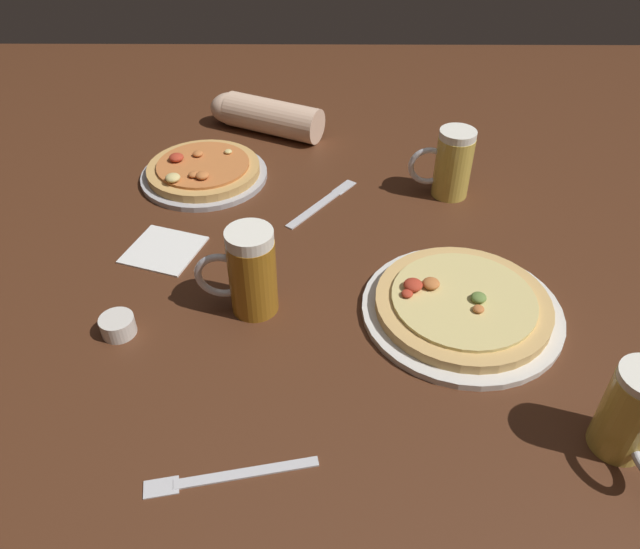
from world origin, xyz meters
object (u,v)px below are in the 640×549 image
at_px(pizza_plate_far, 204,171).
at_px(beer_mug_amber, 451,164).
at_px(beer_mug_dark, 250,272).
at_px(napkin_folded, 164,249).
at_px(beer_mug_pale, 633,415).
at_px(ramekin_sauce, 118,326).
at_px(knife_right, 322,202).
at_px(pizza_plate_near, 462,306).
at_px(diner_arm, 262,115).
at_px(fork_left, 227,475).

height_order(pizza_plate_far, beer_mug_amber, beer_mug_amber).
relative_size(beer_mug_dark, napkin_folded, 1.23).
height_order(beer_mug_pale, ramekin_sauce, beer_mug_pale).
bearing_deg(pizza_plate_far, beer_mug_pale, -46.34).
height_order(pizza_plate_far, knife_right, pizza_plate_far).
bearing_deg(pizza_plate_near, beer_mug_amber, 84.87).
bearing_deg(diner_arm, knife_right, -65.47).
xyz_separation_m(pizza_plate_far, napkin_folded, (-0.04, -0.26, -0.01)).
height_order(pizza_plate_far, beer_mug_dark, beer_mug_dark).
bearing_deg(diner_arm, beer_mug_amber, -34.92).
bearing_deg(beer_mug_pale, pizza_plate_far, 133.66).
relative_size(knife_right, diner_arm, 0.65).
xyz_separation_m(beer_mug_pale, diner_arm, (-0.54, 0.92, -0.03)).
distance_m(pizza_plate_far, beer_mug_dark, 0.45).
distance_m(napkin_folded, diner_arm, 0.51).
bearing_deg(knife_right, diner_arm, 114.53).
height_order(pizza_plate_near, knife_right, pizza_plate_near).
distance_m(ramekin_sauce, napkin_folded, 0.22).
height_order(pizza_plate_near, fork_left, pizza_plate_near).
xyz_separation_m(pizza_plate_far, fork_left, (0.14, -0.73, -0.01)).
xyz_separation_m(ramekin_sauce, diner_arm, (0.17, 0.71, 0.03)).
bearing_deg(ramekin_sauce, diner_arm, 76.24).
bearing_deg(ramekin_sauce, pizza_plate_far, 82.55).
distance_m(ramekin_sauce, fork_left, 0.33).
height_order(ramekin_sauce, fork_left, ramekin_sauce).
height_order(beer_mug_amber, beer_mug_pale, beer_mug_amber).
bearing_deg(beer_mug_dark, fork_left, -90.55).
bearing_deg(beer_mug_amber, beer_mug_pale, -78.22).
bearing_deg(pizza_plate_far, napkin_folded, -97.76).
bearing_deg(pizza_plate_far, diner_arm, 64.18).
bearing_deg(beer_mug_dark, beer_mug_pale, -27.87).
xyz_separation_m(pizza_plate_near, fork_left, (-0.35, -0.30, -0.01)).
distance_m(pizza_plate_near, knife_right, 0.40).
relative_size(beer_mug_dark, beer_mug_pale, 1.12).
height_order(beer_mug_amber, napkin_folded, beer_mug_amber).
xyz_separation_m(napkin_folded, diner_arm, (0.15, 0.49, 0.04)).
height_order(pizza_plate_far, beer_mug_pale, beer_mug_pale).
bearing_deg(diner_arm, pizza_plate_near, -59.98).
bearing_deg(knife_right, napkin_folded, -151.30).
height_order(beer_mug_dark, napkin_folded, beer_mug_dark).
bearing_deg(diner_arm, napkin_folded, -106.58).
bearing_deg(ramekin_sauce, napkin_folded, 82.93).
bearing_deg(pizza_plate_near, napkin_folded, 162.45).
bearing_deg(pizza_plate_far, pizza_plate_near, -41.21).
bearing_deg(pizza_plate_near, beer_mug_dark, 177.79).
height_order(fork_left, knife_right, same).
relative_size(ramekin_sauce, napkin_folded, 0.43).
distance_m(pizza_plate_far, fork_left, 0.75).
relative_size(napkin_folded, knife_right, 0.67).
relative_size(pizza_plate_far, fork_left, 1.24).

